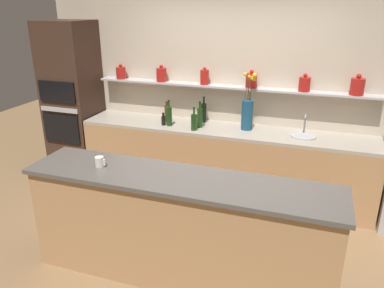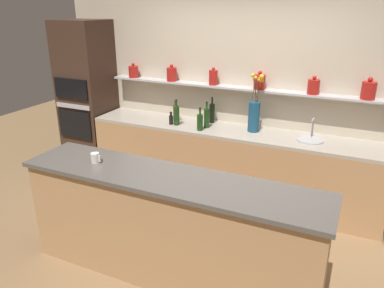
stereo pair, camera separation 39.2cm
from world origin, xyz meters
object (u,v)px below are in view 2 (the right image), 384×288
Objects in this scene: oven_tower at (88,98)px; bottle_wine_1 at (207,118)px; flower_vase at (254,113)px; bottle_wine_4 at (200,122)px; sink_fixture at (310,139)px; bottle_spirit_5 at (176,113)px; bottle_sauce_6 at (171,119)px; coffee_mug at (95,158)px; bottle_wine_2 at (177,115)px; bottle_sauce_0 at (176,112)px; bottle_wine_3 at (212,113)px.

oven_tower reaches higher than bottle_wine_1.
flower_vase is 2.43× the size of bottle_wine_4.
sink_fixture is 1.08× the size of bottle_spirit_5.
sink_fixture is at bearing -0.81° from bottle_spirit_5.
bottle_wine_4 is at bearing -5.38° from oven_tower.
bottle_sauce_6 is (-0.48, -0.07, -0.06)m from bottle_wine_1.
bottle_wine_2 is at bearing 89.33° from coffee_mug.
flower_vase is at bearing -4.76° from bottle_sauce_0.
bottle_wine_4 reaches higher than sink_fixture.
bottle_wine_4 is at bearing 76.07° from coffee_mug.
bottle_wine_2 reaches higher than sink_fixture.
bottle_wine_1 reaches higher than bottle_spirit_5.
bottle_sauce_0 reaches higher than coffee_mug.
oven_tower is at bearing 178.68° from bottle_wine_1.
oven_tower reaches higher than bottle_sauce_6.
flower_vase is 0.67m from bottle_wine_4.
bottle_wine_2 reaches higher than bottle_sauce_6.
flower_vase reaches higher than bottle_wine_4.
bottle_wine_3 is 0.36m from bottle_wine_4.
bottle_wine_3 reaches higher than bottle_wine_2.
bottle_wine_1 is (-0.59, -0.11, -0.10)m from flower_vase.
flower_vase is 2.59× the size of bottle_spirit_5.
bottle_wine_3 reaches higher than bottle_wine_4.
bottle_wine_1 is (0.53, -0.20, 0.05)m from bottle_sauce_0.
bottle_wine_1 is at bearing -169.56° from flower_vase.
bottle_wine_4 is (1.89, -0.18, -0.07)m from oven_tower.
bottle_sauce_0 is at bearing -177.10° from bottle_wine_3.
bottle_sauce_0 is at bearing 6.45° from oven_tower.
bottle_sauce_6 is at bearing -172.11° from bottle_wine_1.
bottle_spirit_5 is at bearing 92.29° from bottle_sauce_6.
bottle_wine_2 is 1.15× the size of bottle_wine_4.
bottle_wine_2 reaches higher than coffee_mug.
bottle_wine_4 is at bearing -92.32° from bottle_wine_3.
bottle_wine_2 reaches higher than bottle_wine_4.
flower_vase is (2.51, 0.06, 0.05)m from oven_tower.
flower_vase reaches higher than bottle_wine_3.
bottle_wine_1 reaches higher than sink_fixture.
coffee_mug is at bearing -103.93° from bottle_wine_4.
bottle_wine_3 is (0.38, 0.29, 0.00)m from bottle_wine_2.
bottle_sauce_6 is at bearing -176.01° from sink_fixture.
bottle_wine_4 is 1.59m from coffee_mug.
flower_vase reaches higher than bottle_sauce_6.
bottle_wine_1 is 0.23m from bottle_wine_3.
coffee_mug is (0.06, -1.61, 0.08)m from bottle_sauce_6.
bottle_wine_2 is 2.05× the size of bottle_sauce_6.
bottle_wine_2 reaches higher than bottle_sauce_0.
oven_tower reaches higher than bottle_wine_3.
bottle_wine_4 reaches higher than bottle_spirit_5.
bottle_sauce_6 is (-0.44, 0.07, -0.04)m from bottle_wine_4.
bottle_wine_1 is 3.41× the size of coffee_mug.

